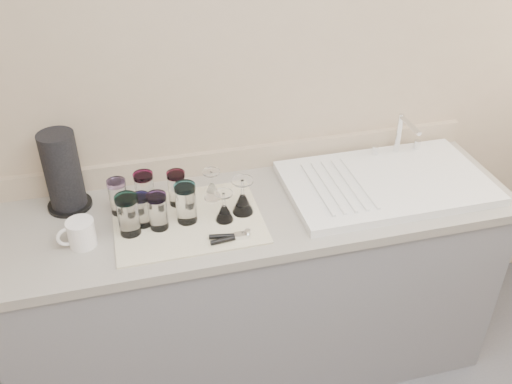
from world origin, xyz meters
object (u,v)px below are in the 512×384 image
object	(u,v)px
can_opener	(230,237)
tumbler_magenta	(128,215)
paper_towel_roll	(63,172)
tumbler_teal	(118,196)
tumbler_blue	(158,211)
white_mug	(81,233)
tumbler_extra	(142,210)
tumbler_purple	(177,188)
sink_unit	(386,182)
goblet_front_left	(224,211)
goblet_front_right	(243,201)
tumbler_cyan	(145,190)
goblet_back_left	(212,189)
tumbler_lavender	(186,203)

from	to	relation	value
can_opener	tumbler_magenta	bearing A→B (deg)	159.33
paper_towel_roll	tumbler_magenta	bearing A→B (deg)	-47.79
tumbler_teal	can_opener	bearing A→B (deg)	-35.99
tumbler_magenta	tumbler_blue	xyz separation A→B (m)	(0.11, 0.01, -0.01)
tumbler_blue	white_mug	xyz separation A→B (m)	(-0.28, -0.02, -0.03)
tumbler_extra	tumbler_magenta	bearing A→B (deg)	-142.49
tumbler_purple	white_mug	size ratio (longest dim) A/B	0.97
sink_unit	goblet_front_left	xyz separation A→B (m)	(-0.69, -0.07, 0.03)
tumbler_purple	paper_towel_roll	world-z (taller)	paper_towel_roll
tumbler_magenta	goblet_front_right	size ratio (longest dim) A/B	1.09
tumbler_cyan	tumbler_blue	size ratio (longest dim) A/B	1.04
white_mug	tumbler_blue	bearing A→B (deg)	4.81
goblet_back_left	can_opener	size ratio (longest dim) A/B	0.83
tumbler_cyan	tumbler_extra	distance (m)	0.11
tumbler_magenta	can_opener	world-z (taller)	tumbler_magenta
tumbler_magenta	can_opener	bearing A→B (deg)	-20.67
sink_unit	can_opener	world-z (taller)	sink_unit
tumbler_teal	tumbler_magenta	distance (m)	0.14
tumbler_extra	goblet_front_right	xyz separation A→B (m)	(0.37, -0.02, -0.02)
tumbler_teal	tumbler_blue	xyz separation A→B (m)	(0.13, -0.13, 0.00)
sink_unit	tumbler_teal	size ratio (longest dim) A/B	5.81
tumbler_magenta	tumbler_lavender	world-z (taller)	tumbler_magenta
goblet_front_left	can_opener	distance (m)	0.12
tumbler_lavender	tumbler_extra	xyz separation A→B (m)	(-0.16, 0.02, -0.01)
goblet_back_left	can_opener	distance (m)	0.28
goblet_front_left	goblet_front_right	bearing A→B (deg)	22.22
goblet_front_right	can_opener	size ratio (longest dim) A/B	0.99
goblet_front_right	goblet_back_left	bearing A→B (deg)	127.44
tumbler_magenta	white_mug	distance (m)	0.18
goblet_front_left	white_mug	xyz separation A→B (m)	(-0.52, -0.01, 0.00)
tumbler_teal	tumbler_cyan	distance (m)	0.10
sink_unit	tumbler_lavender	xyz separation A→B (m)	(-0.83, -0.04, 0.07)
goblet_back_left	tumbler_cyan	bearing A→B (deg)	179.04
tumbler_extra	goblet_front_left	bearing A→B (deg)	-9.10
tumbler_magenta	tumbler_lavender	size ratio (longest dim) A/B	1.01
tumbler_purple	tumbler_blue	bearing A→B (deg)	-122.97
tumbler_teal	tumbler_lavender	bearing A→B (deg)	-26.20
tumbler_teal	tumbler_extra	xyz separation A→B (m)	(0.08, -0.10, -0.01)
tumbler_cyan	paper_towel_roll	size ratio (longest dim) A/B	0.47
tumbler_cyan	goblet_back_left	bearing A→B (deg)	-0.96
goblet_front_left	goblet_front_right	xyz separation A→B (m)	(0.08, 0.03, 0.01)
sink_unit	tumbler_cyan	xyz separation A→B (m)	(-0.97, 0.09, 0.06)
can_opener	white_mug	size ratio (longest dim) A/B	1.02
goblet_front_left	white_mug	size ratio (longest dim) A/B	0.84
tumbler_blue	paper_towel_roll	distance (m)	0.41
tumbler_magenta	tumbler_teal	bearing A→B (deg)	101.62
sink_unit	tumbler_magenta	xyz separation A→B (m)	(-1.04, -0.06, 0.07)
tumbler_teal	can_opener	xyz separation A→B (m)	(0.37, -0.27, -0.06)
tumbler_lavender	white_mug	bearing A→B (deg)	-174.15
tumbler_purple	paper_towel_roll	bearing A→B (deg)	166.65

